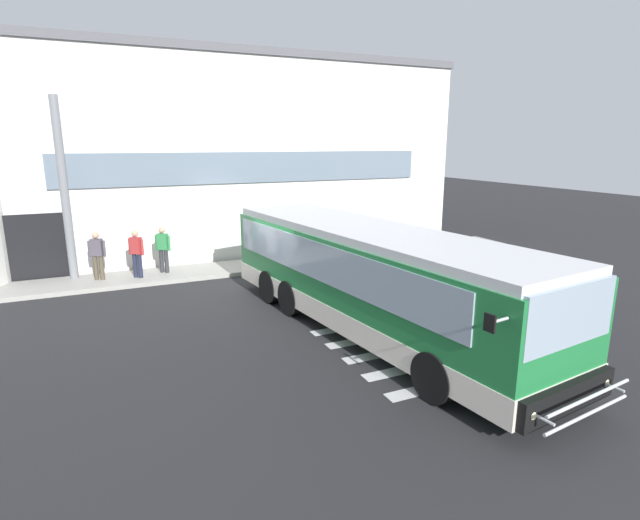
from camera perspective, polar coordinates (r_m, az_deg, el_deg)
The scene contains 10 objects.
ground_plane at distance 14.95m, azimuth -3.89°, elevation -5.27°, with size 80.00×90.00×0.02m, color #232326.
bay_paint_stripes at distance 12.38m, azimuth 12.07°, elevation -9.55°, with size 4.40×3.96×0.01m.
terminal_building at distance 25.25m, azimuth -15.13°, elevation 11.58°, with size 22.58×13.80×8.33m.
boarding_curb at distance 19.32m, azimuth -8.94°, elevation -0.82°, with size 24.78×2.00×0.15m, color #9E9B93.
entry_support_column at distance 18.76m, azimuth -27.39°, elevation 7.15°, with size 0.28×0.28×6.12m, color slate.
bus_main_foreground at distance 12.63m, azimuth 5.90°, elevation -2.46°, with size 3.90×11.39×2.70m.
passenger_near_column at distance 18.52m, azimuth -24.26°, elevation 0.83°, with size 0.55×0.47×1.68m.
passenger_by_doorway at distance 18.30m, azimuth -20.40°, elevation 0.93°, with size 0.47×0.42×1.68m.
passenger_at_curb_edge at distance 18.70m, azimuth -17.64°, elevation 1.40°, with size 0.49×0.40×1.68m.
safety_bollard_yellow at distance 18.60m, azimuth -3.29°, elevation -0.04°, with size 0.18×0.18×0.90m, color yellow.
Camera 1 is at (-4.95, -13.27, 4.78)m, focal length 27.77 mm.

